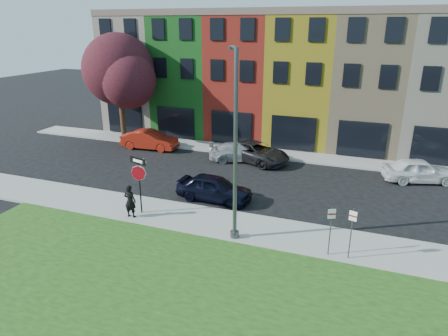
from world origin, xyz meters
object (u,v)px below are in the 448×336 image
at_px(stop_sign, 139,174).
at_px(sedan_near, 214,188).
at_px(man, 130,201).
at_px(street_lamp, 235,148).

distance_m(stop_sign, sedan_near, 4.44).
relative_size(stop_sign, sedan_near, 0.69).
distance_m(man, sedan_near, 4.78).
distance_m(sedan_near, street_lamp, 5.62).
bearing_deg(sedan_near, man, 142.69).
distance_m(man, street_lamp, 6.47).
xyz_separation_m(man, street_lamp, (5.52, 0.05, 3.38)).
bearing_deg(man, sedan_near, -133.85).
bearing_deg(street_lamp, stop_sign, 150.09).
xyz_separation_m(man, sedan_near, (3.12, 3.61, -0.25)).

